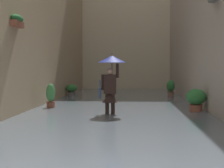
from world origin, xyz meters
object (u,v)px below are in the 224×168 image
at_px(potted_plant_mid_right, 51,97).
at_px(person_wading, 111,76).
at_px(potted_plant_far_right, 71,90).
at_px(potted_plant_mid_left, 171,89).
at_px(potted_plant_near_left, 196,100).

bearing_deg(potted_plant_mid_right, person_wading, 143.57).
relative_size(potted_plant_far_right, potted_plant_mid_right, 0.73).
height_order(person_wading, potted_plant_mid_left, person_wading).
bearing_deg(potted_plant_near_left, potted_plant_mid_left, -88.16).
bearing_deg(potted_plant_mid_right, potted_plant_far_right, -87.68).
height_order(potted_plant_near_left, potted_plant_mid_left, potted_plant_mid_left).
distance_m(potted_plant_near_left, potted_plant_mid_left, 6.01).
xyz_separation_m(person_wading, potted_plant_near_left, (-2.76, -0.91, -0.81)).
xyz_separation_m(potted_plant_far_right, potted_plant_mid_right, (-0.21, 5.23, 0.09)).
bearing_deg(potted_plant_mid_left, potted_plant_far_right, -0.12).
xyz_separation_m(potted_plant_near_left, potted_plant_mid_left, (0.19, -6.01, 0.01)).
bearing_deg(potted_plant_near_left, person_wading, 18.32).
bearing_deg(potted_plant_mid_right, potted_plant_near_left, 171.12).
height_order(person_wading, potted_plant_far_right, person_wading).
bearing_deg(person_wading, potted_plant_mid_right, -36.43).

